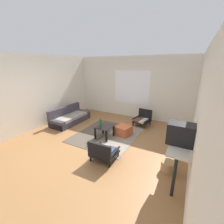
{
  "coord_description": "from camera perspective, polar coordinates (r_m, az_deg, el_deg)",
  "views": [
    {
      "loc": [
        2.45,
        -3.34,
        2.33
      ],
      "look_at": [
        0.19,
        0.83,
        0.84
      ],
      "focal_mm": 24.19,
      "sensor_mm": 36.0,
      "label": 1
    }
  ],
  "objects": [
    {
      "name": "wicker_basket",
      "position": [
        3.84,
        20.34,
        -18.79
      ],
      "size": [
        0.31,
        0.31,
        0.25
      ],
      "primitive_type": "cylinder",
      "color": "#9E7A4C",
      "rests_on": "ground"
    },
    {
      "name": "ottoman_orange",
      "position": [
        5.25,
        4.32,
        -7.01
      ],
      "size": [
        0.55,
        0.55,
        0.32
      ],
      "primitive_type": "cube",
      "rotation": [
        0.0,
        0.0,
        -0.19
      ],
      "color": "#BC5633",
      "rests_on": "ground"
    },
    {
      "name": "side_wall_right",
      "position": [
        3.78,
        30.56,
        -0.08
      ],
      "size": [
        0.12,
        6.6,
        2.7
      ],
      "primitive_type": "cube",
      "color": "silver",
      "rests_on": "ground"
    },
    {
      "name": "armchair_striped_foreground",
      "position": [
        3.9,
        -3.43,
        -14.79
      ],
      "size": [
        0.64,
        0.6,
        0.56
      ],
      "color": "black",
      "rests_on": "ground"
    },
    {
      "name": "clay_vase",
      "position": [
        3.66,
        25.12,
        -6.29
      ],
      "size": [
        0.21,
        0.21,
        0.3
      ],
      "color": "#935B38",
      "rests_on": "console_shelf"
    },
    {
      "name": "glass_bottle",
      "position": [
        4.81,
        -4.31,
        -4.32
      ],
      "size": [
        0.06,
        0.06,
        0.32
      ],
      "color": "#194723",
      "rests_on": "coffee_table"
    },
    {
      "name": "far_wall_with_window",
      "position": [
        6.92,
        7.54,
        9.17
      ],
      "size": [
        5.6,
        0.13,
        2.7
      ],
      "color": "silver",
      "rests_on": "ground"
    },
    {
      "name": "side_wall_left",
      "position": [
        6.35,
        -25.93,
        6.84
      ],
      "size": [
        0.12,
        6.6,
        2.7
      ],
      "primitive_type": "cube",
      "color": "silver",
      "rests_on": "ground"
    },
    {
      "name": "couch",
      "position": [
        6.57,
        -15.66,
        -2.07
      ],
      "size": [
        0.77,
        1.73,
        0.66
      ],
      "color": "#38333D",
      "rests_on": "ground"
    },
    {
      "name": "ground_plane",
      "position": [
        4.75,
        -6.94,
        -12.04
      ],
      "size": [
        7.8,
        7.8,
        0.0
      ],
      "primitive_type": "plane",
      "color": "olive"
    },
    {
      "name": "coffee_table",
      "position": [
        4.97,
        -2.86,
        -6.36
      ],
      "size": [
        0.5,
        0.56,
        0.41
      ],
      "color": "black",
      "rests_on": "ground"
    },
    {
      "name": "armchair_by_window",
      "position": [
        6.17,
        11.61,
        -2.43
      ],
      "size": [
        0.65,
        0.7,
        0.61
      ],
      "color": "black",
      "rests_on": "ground"
    },
    {
      "name": "console_shelf",
      "position": [
        3.53,
        24.36,
        -10.96
      ],
      "size": [
        0.37,
        1.46,
        0.85
      ],
      "color": "beige",
      "rests_on": "ground"
    },
    {
      "name": "crt_television",
      "position": [
        3.22,
        24.7,
        -7.51
      ],
      "size": [
        0.51,
        0.34,
        0.41
      ],
      "color": "black",
      "rests_on": "console_shelf"
    },
    {
      "name": "area_rug",
      "position": [
        5.31,
        -2.0,
        -8.52
      ],
      "size": [
        1.99,
        2.25,
        0.01
      ],
      "color": "#4C4238",
      "rests_on": "ground"
    }
  ]
}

